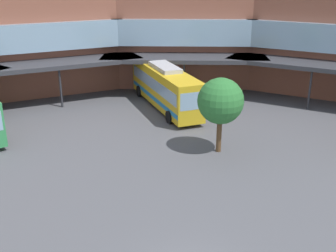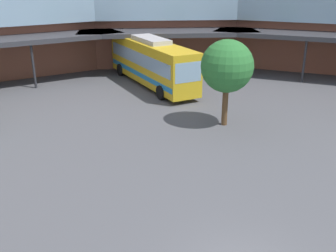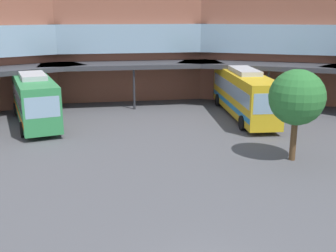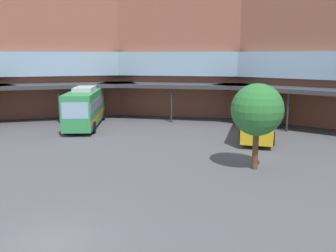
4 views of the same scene
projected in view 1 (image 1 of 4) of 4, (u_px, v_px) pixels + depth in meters
The scene contains 3 objects.
station_building at pixel (124, 29), 35.82m from camera, with size 71.03×33.49×15.14m.
bus_0 at pixel (165, 86), 38.39m from camera, with size 4.39×12.57×4.00m.
plaza_tree at pixel (221, 101), 28.44m from camera, with size 3.20×3.20×5.35m.
Camera 1 is at (-3.75, -13.53, 12.32)m, focal length 44.61 mm.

